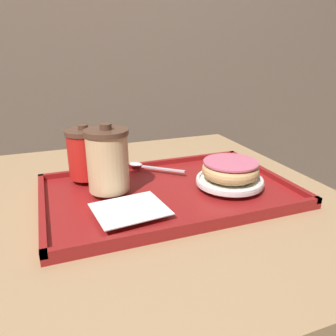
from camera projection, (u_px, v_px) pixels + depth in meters
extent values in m
cube|color=#7A6656|center=(81.00, 14.00, 1.54)|extent=(8.00, 0.05, 2.40)
cube|color=tan|center=(159.00, 199.00, 0.74)|extent=(0.76, 0.84, 0.03)
cylinder|color=#333338|center=(161.00, 326.00, 0.87)|extent=(0.08, 0.08, 0.72)
cube|color=maroon|center=(168.00, 193.00, 0.72)|extent=(0.53, 0.34, 0.01)
cube|color=maroon|center=(201.00, 223.00, 0.57)|extent=(0.53, 0.01, 0.01)
cube|color=maroon|center=(146.00, 164.00, 0.86)|extent=(0.53, 0.01, 0.01)
cube|color=maroon|center=(42.00, 207.00, 0.63)|extent=(0.01, 0.34, 0.01)
cube|color=maroon|center=(267.00, 173.00, 0.80)|extent=(0.01, 0.34, 0.01)
cube|color=white|center=(130.00, 209.00, 0.61)|extent=(0.14, 0.12, 0.00)
cylinder|color=#E0B784|center=(108.00, 163.00, 0.67)|extent=(0.09, 0.09, 0.12)
cylinder|color=brown|center=(106.00, 132.00, 0.65)|extent=(0.09, 0.09, 0.01)
cylinder|color=brown|center=(106.00, 127.00, 0.65)|extent=(0.02, 0.02, 0.01)
cylinder|color=red|center=(86.00, 156.00, 0.74)|extent=(0.08, 0.08, 0.10)
cylinder|color=brown|center=(83.00, 132.00, 0.73)|extent=(0.08, 0.08, 0.01)
cylinder|color=brown|center=(83.00, 127.00, 0.72)|extent=(0.02, 0.02, 0.01)
cylinder|color=white|center=(229.00, 181.00, 0.72)|extent=(0.15, 0.15, 0.01)
torus|color=white|center=(230.00, 179.00, 0.72)|extent=(0.15, 0.15, 0.01)
torus|color=#DBB270|center=(230.00, 170.00, 0.71)|extent=(0.12, 0.12, 0.03)
cylinder|color=#DB6684|center=(231.00, 162.00, 0.71)|extent=(0.12, 0.12, 0.00)
ellipsoid|color=silver|center=(136.00, 164.00, 0.82)|extent=(0.04, 0.04, 0.01)
cube|color=silver|center=(163.00, 169.00, 0.80)|extent=(0.09, 0.08, 0.00)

